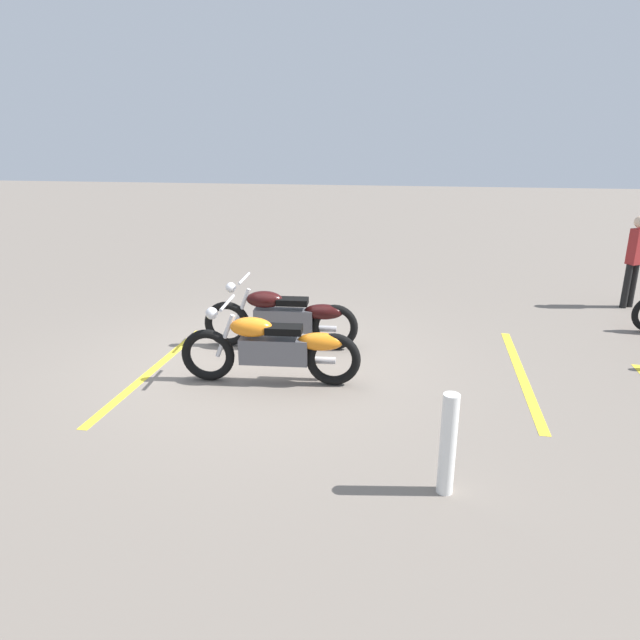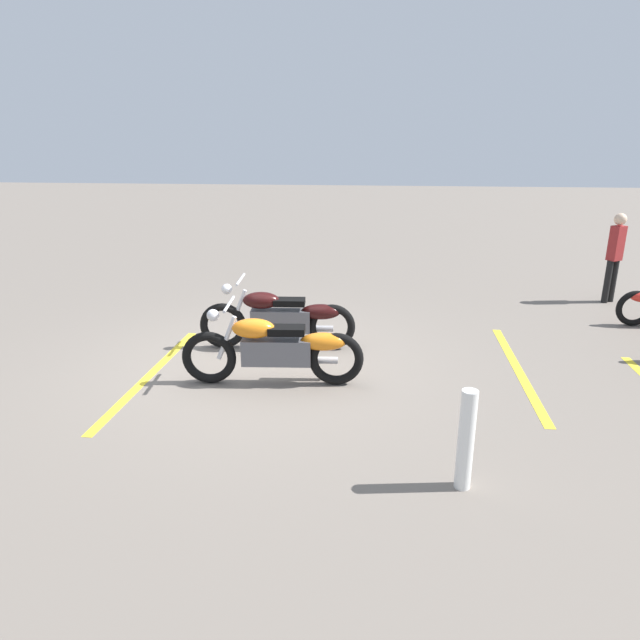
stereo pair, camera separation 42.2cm
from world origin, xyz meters
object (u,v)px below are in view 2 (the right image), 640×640
bollard_post (466,440)px  motorcycle_dark_foreground (281,318)px  motorcycle_bright_foreground (277,349)px  bystander_near_row (615,253)px

bollard_post → motorcycle_dark_foreground: bearing=124.0°
motorcycle_dark_foreground → motorcycle_bright_foreground: bearing=93.4°
bollard_post → motorcycle_bright_foreground: bearing=135.3°
motorcycle_dark_foreground → bollard_post: 3.82m
motorcycle_bright_foreground → motorcycle_dark_foreground: 1.22m
motorcycle_bright_foreground → bystander_near_row: 6.91m
bystander_near_row → bollard_post: bystander_near_row is taller
motorcycle_dark_foreground → bystander_near_row: bystander_near_row is taller
bystander_near_row → motorcycle_bright_foreground: bearing=94.0°
motorcycle_bright_foreground → motorcycle_dark_foreground: size_ratio=1.00×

